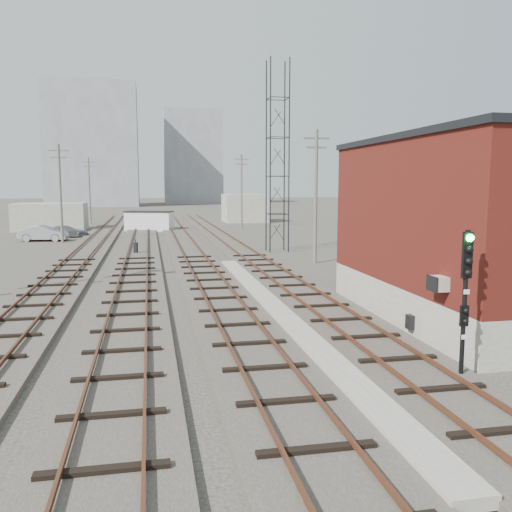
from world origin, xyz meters
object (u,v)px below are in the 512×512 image
object	(u,v)px
signal_mast	(466,293)
site_trailer	(149,221)
car_red	(49,234)
car_grey	(67,232)
car_silver	(44,233)
switch_stand	(136,248)

from	to	relation	value
signal_mast	site_trailer	bearing A→B (deg)	99.19
car_red	car_grey	distance (m)	3.26
signal_mast	car_silver	bearing A→B (deg)	113.75
car_red	site_trailer	bearing A→B (deg)	-37.20
site_trailer	car_silver	size ratio (longest dim) A/B	1.31
car_red	car_silver	bearing A→B (deg)	131.86
car_silver	car_grey	xyz separation A→B (m)	(1.66, 3.30, -0.13)
switch_stand	site_trailer	bearing A→B (deg)	110.20
site_trailer	car_silver	distance (m)	14.08
signal_mast	car_red	distance (m)	45.30
car_silver	car_grey	size ratio (longest dim) A/B	1.06
signal_mast	switch_stand	xyz separation A→B (m)	(-9.35, 28.98, -1.90)
switch_stand	car_silver	bearing A→B (deg)	148.43
signal_mast	car_silver	size ratio (longest dim) A/B	0.92
car_red	car_grey	xyz separation A→B (m)	(1.25, 3.02, 0.01)
switch_stand	car_grey	distance (m)	17.23
car_red	signal_mast	bearing A→B (deg)	-149.87
signal_mast	switch_stand	bearing A→B (deg)	107.88
switch_stand	car_red	world-z (taller)	switch_stand
switch_stand	car_grey	world-z (taller)	switch_stand
switch_stand	car_red	distance (m)	15.20
switch_stand	car_grey	size ratio (longest dim) A/B	0.27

